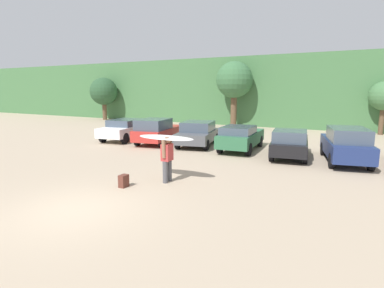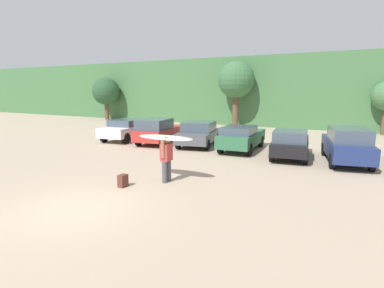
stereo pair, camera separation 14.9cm
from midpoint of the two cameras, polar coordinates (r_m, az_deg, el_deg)
ground_plane at (r=9.87m, az=-20.64°, el=-11.25°), size 120.00×120.00×0.00m
hillside_ridge at (r=35.47m, az=17.17°, el=9.24°), size 108.00×12.00×6.61m
tree_left at (r=37.74m, az=-15.43°, el=9.28°), size 3.14×3.14×4.86m
tree_far_right at (r=29.39m, az=8.26°, el=11.49°), size 3.36×3.36×6.06m
parked_car_white at (r=22.20m, az=-11.75°, el=2.79°), size 2.49×4.62×1.43m
parked_car_red at (r=20.31m, az=-6.00°, el=2.47°), size 2.56×4.65×1.64m
parked_car_dark_gray at (r=19.36m, az=1.42°, el=2.01°), size 2.76×4.36×1.51m
parked_car_forest_green at (r=18.07m, az=9.31°, el=1.28°), size 2.09×4.54×1.45m
parked_car_black at (r=16.65m, az=17.89°, el=0.13°), size 2.28×4.36×1.48m
parked_car_navy at (r=16.46m, az=26.84°, el=-0.12°), size 2.63×4.73×1.72m
person_adult at (r=11.70m, az=-4.37°, el=-2.33°), size 0.33×0.67×1.74m
surfboard_white at (r=11.74m, az=-4.65°, el=1.20°), size 2.37×0.67×0.15m
backpack_dropped at (r=11.50m, az=-12.24°, el=-6.62°), size 0.24×0.34×0.45m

